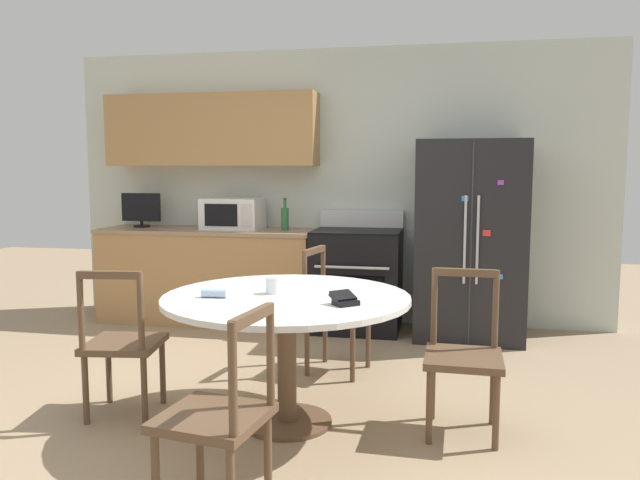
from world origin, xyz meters
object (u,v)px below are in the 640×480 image
countertop_tv (141,209)px  dining_chair_far (334,313)px  refrigerator (469,240)px  microwave (233,214)px  counter_bottle (285,218)px  dining_chair_right (463,356)px  dining_chair_near (219,417)px  candle_glass (273,287)px  dining_chair_left (123,344)px  oven_range (357,279)px  wallet (344,300)px

countertop_tv → dining_chair_far: (2.16, -1.29, -0.65)m
refrigerator → countertop_tv: (-3.14, 0.12, 0.22)m
microwave → counter_bottle: counter_bottle is taller
countertop_tv → dining_chair_right: 3.81m
counter_bottle → dining_chair_near: (0.56, -3.24, -0.58)m
microwave → counter_bottle: bearing=-1.6°
counter_bottle → dining_chair_near: bearing=-80.3°
dining_chair_near → candle_glass: 1.09m
microwave → dining_chair_far: bearing=-46.5°
refrigerator → candle_glass: 2.43m
counter_bottle → dining_chair_left: size_ratio=0.33×
refrigerator → candle_glass: refrigerator is taller
countertop_tv → counter_bottle: size_ratio=1.30×
countertop_tv → dining_chair_near: 3.90m
counter_bottle → microwave: bearing=178.4°
microwave → dining_chair_left: (0.12, -2.33, -0.61)m
countertop_tv → candle_glass: (1.97, -2.25, -0.28)m
dining_chair_far → dining_chair_near: (-0.14, -1.98, 0.00)m
oven_range → dining_chair_right: size_ratio=1.20×
refrigerator → dining_chair_right: 2.11m
dining_chair_near → microwave: bearing=26.8°
dining_chair_left → dining_chair_near: (0.95, -0.92, 0.00)m
oven_range → countertop_tv: (-2.16, 0.07, 0.61)m
dining_chair_left → dining_chair_far: bearing=35.9°
refrigerator → dining_chair_far: refrigerator is taller
counter_bottle → dining_chair_left: (-0.39, -2.32, -0.58)m
oven_range → dining_chair_right: oven_range is taller
refrigerator → counter_bottle: bearing=177.0°
oven_range → candle_glass: oven_range is taller
candle_glass → microwave: bearing=114.6°
countertop_tv → dining_chair_left: countertop_tv is taller
dining_chair_left → dining_chair_right: size_ratio=1.00×
oven_range → countertop_tv: countertop_tv is taller
refrigerator → microwave: bearing=177.4°
wallet → oven_range: bearing=96.3°
refrigerator → dining_chair_near: bearing=-109.6°
oven_range → microwave: 1.33m
countertop_tv → candle_glass: bearing=-48.7°
countertop_tv → dining_chair_right: bearing=-35.7°
counter_bottle → countertop_tv: bearing=178.6°
countertop_tv → dining_chair_left: (1.07, -2.35, -0.65)m
dining_chair_right → counter_bottle: bearing=-52.3°
counter_bottle → wallet: 2.61m
microwave → candle_glass: (1.02, -2.22, -0.25)m
microwave → countertop_tv: 0.96m
refrigerator → dining_chair_left: refrigerator is taller
dining_chair_near → dining_chair_right: bearing=-34.8°
microwave → wallet: bearing=-59.0°
refrigerator → dining_chair_near: refrigerator is taller
oven_range → dining_chair_far: (0.01, -1.22, -0.03)m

